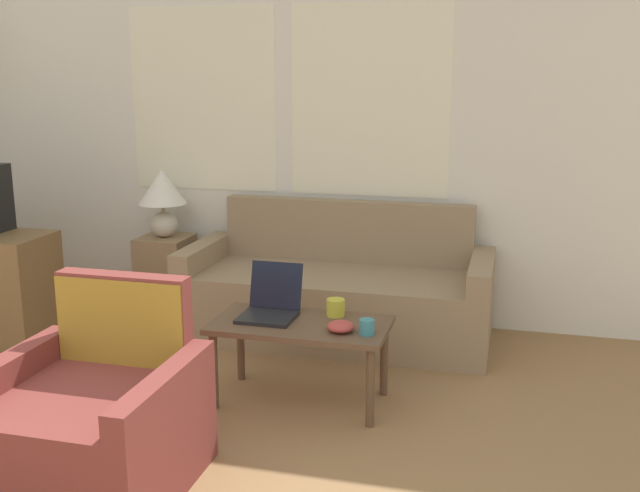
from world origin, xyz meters
TOP-DOWN VIEW (x-y plane):
  - wall_back at (-0.00, 3.72)m, footprint 5.90×0.06m
  - couch at (0.42, 3.30)m, footprint 2.02×0.81m
  - armchair at (-0.15, 1.21)m, footprint 0.83×0.81m
  - side_table at (-0.91, 3.44)m, footprint 0.36×0.36m
  - table_lamp at (-0.91, 3.44)m, footprint 0.35×0.35m
  - coffee_table at (0.47, 2.22)m, footprint 0.94×0.50m
  - laptop at (0.29, 2.28)m, footprint 0.29×0.33m
  - cup_navy at (0.63, 2.37)m, footprint 0.10×0.10m
  - cup_yellow at (0.85, 2.12)m, footprint 0.08×0.08m
  - snack_bowl at (0.71, 2.13)m, footprint 0.14×0.14m

SIDE VIEW (x-z plane):
  - armchair at x=-0.15m, z-range -0.16..0.70m
  - couch at x=0.42m, z-range -0.16..0.72m
  - side_table at x=-0.91m, z-range 0.00..0.58m
  - coffee_table at x=0.47m, z-range 0.17..0.62m
  - snack_bowl at x=0.71m, z-range 0.45..0.50m
  - cup_yellow at x=0.85m, z-range 0.45..0.53m
  - cup_navy at x=0.63m, z-range 0.45..0.54m
  - laptop at x=0.29m, z-range 0.38..0.65m
  - table_lamp at x=-0.91m, z-range 0.64..1.13m
  - wall_back at x=0.00m, z-range 0.01..2.61m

